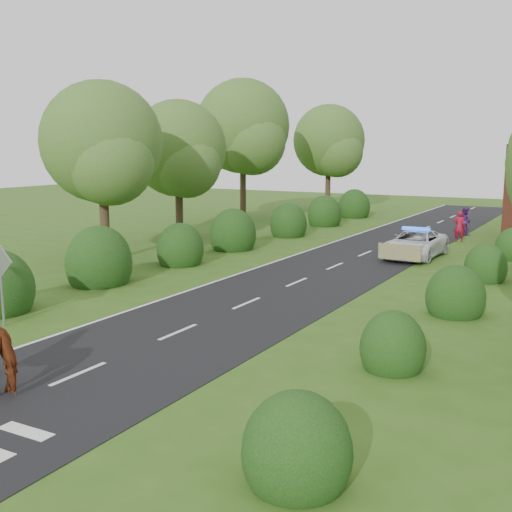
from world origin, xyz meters
The scene contains 13 objects.
ground centered at (0.00, 0.00, 0.00)m, with size 120.00×120.00×0.00m, color #2F5516.
road centered at (0.00, 15.00, 0.01)m, with size 6.00×70.00×0.02m, color black.
road_markings centered at (-1.60, 12.93, 0.03)m, with size 4.96×70.00×0.01m.
hedgerow_left centered at (-6.51, 11.69, 0.75)m, with size 2.75×50.41×3.00m.
hedgerow_right centered at (6.60, 11.21, 0.55)m, with size 2.10×45.78×2.10m.
tree_left_a centered at (-9.75, 11.86, 5.34)m, with size 5.74×5.60×8.38m.
tree_left_b centered at (-11.25, 19.86, 5.04)m, with size 5.74×5.60×8.07m.
tree_left_c centered at (-12.70, 29.83, 6.53)m, with size 6.97×6.80×10.22m.
tree_left_d centered at (-10.23, 39.85, 5.64)m, with size 6.15×6.00×8.89m.
road_sign centered at (-5.00, 2.00, 1.65)m, with size 1.06×0.08×2.53m.
police_van centered at (2.50, 20.16, 0.67)m, with size 2.34×4.93×1.49m.
pedestrian_red centered at (3.24, 26.61, 0.89)m, with size 0.65×0.43×1.78m, color maroon.
pedestrian_purple centered at (2.90, 29.73, 0.85)m, with size 0.83×0.64×1.70m, color #491F6F.
Camera 1 is at (10.78, -10.64, 5.34)m, focal length 45.00 mm.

